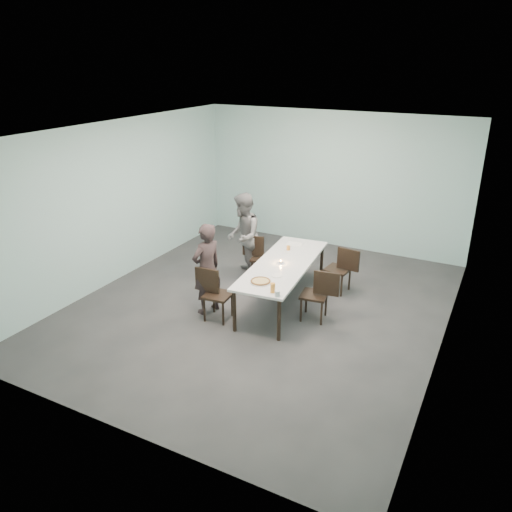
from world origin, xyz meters
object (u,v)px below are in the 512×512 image
at_px(diner_far, 243,236).
at_px(amber_tumbler, 288,248).
at_px(chair_far_left, 259,254).
at_px(diner_near, 207,269).
at_px(table, 283,266).
at_px(water_tumbler, 277,293).
at_px(tealight, 281,262).
at_px(beer_glass, 273,288).
at_px(side_plate, 277,276).
at_px(chair_near_left, 213,290).
at_px(chair_near_right, 319,292).
at_px(pizza, 261,281).
at_px(chair_far_right, 342,267).

distance_m(diner_far, amber_tumbler, 0.98).
bearing_deg(diner_far, chair_far_left, 72.62).
distance_m(diner_near, amber_tumbler, 1.70).
relative_size(table, water_tumbler, 29.68).
xyz_separation_m(diner_near, diner_far, (-0.17, 1.56, 0.05)).
bearing_deg(amber_tumbler, tealight, -77.48).
distance_m(water_tumbler, amber_tumbler, 1.91).
bearing_deg(table, amber_tumbler, 105.92).
bearing_deg(table, beer_glass, -73.23).
bearing_deg(side_plate, beer_glass, -70.94).
relative_size(chair_near_left, diner_near, 0.55).
height_order(side_plate, beer_glass, beer_glass).
bearing_deg(chair_near_right, pizza, 29.64).
xyz_separation_m(table, water_tumbler, (0.45, -1.19, 0.10)).
xyz_separation_m(table, chair_near_right, (0.78, -0.28, -0.19)).
bearing_deg(beer_glass, chair_near_left, 176.01).
relative_size(diner_near, side_plate, 8.73).
xyz_separation_m(chair_far_left, side_plate, (0.97, -1.25, 0.25)).
bearing_deg(amber_tumbler, chair_far_left, 171.05).
relative_size(beer_glass, tealight, 2.68).
xyz_separation_m(table, chair_far_left, (-0.84, 0.72, -0.19)).
relative_size(pizza, water_tumbler, 3.78).
height_order(chair_near_left, diner_far, diner_far).
distance_m(pizza, beer_glass, 0.40).
distance_m(chair_far_right, side_plate, 1.57).
distance_m(chair_far_right, beer_glass, 2.07).
relative_size(diner_far, water_tumbler, 18.60).
distance_m(chair_near_right, diner_far, 2.19).
relative_size(chair_far_left, water_tumbler, 9.67).
relative_size(chair_near_right, pizza, 2.56).
distance_m(chair_far_left, diner_far, 0.46).
bearing_deg(diner_far, table, 34.67).
bearing_deg(water_tumbler, chair_near_right, 69.89).
distance_m(table, tealight, 0.09).
relative_size(diner_near, pizza, 4.62).
bearing_deg(diner_far, side_plate, 22.01).
xyz_separation_m(chair_far_left, diner_near, (-0.15, -1.60, 0.28)).
height_order(side_plate, water_tumbler, water_tumbler).
height_order(beer_glass, amber_tumbler, beer_glass).
xyz_separation_m(chair_near_left, chair_near_right, (1.56, 0.74, 0.00)).
xyz_separation_m(chair_far_left, diner_far, (-0.32, -0.04, 0.34)).
bearing_deg(tealight, water_tumbler, -67.52).
height_order(chair_far_right, pizza, chair_far_right).
bearing_deg(chair_near_left, chair_near_right, 20.65).
height_order(beer_glass, tealight, beer_glass).
distance_m(chair_far_left, side_plate, 1.60).
xyz_separation_m(chair_near_right, tealight, (-0.82, 0.27, 0.27)).
height_order(chair_near_left, chair_near_right, same).
bearing_deg(water_tumbler, amber_tumbler, 109.10).
distance_m(chair_near_right, side_plate, 0.74).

